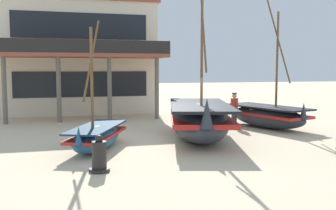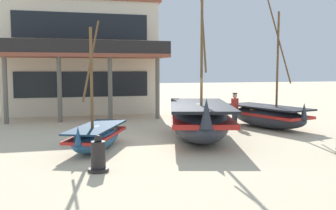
{
  "view_description": "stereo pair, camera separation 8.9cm",
  "coord_description": "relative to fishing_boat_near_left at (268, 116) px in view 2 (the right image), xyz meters",
  "views": [
    {
      "loc": [
        -4.04,
        -13.6,
        2.84
      ],
      "look_at": [
        0.0,
        1.0,
        1.4
      ],
      "focal_mm": 40.77,
      "sensor_mm": 36.0,
      "label": 1
    },
    {
      "loc": [
        -3.95,
        -13.63,
        2.84
      ],
      "look_at": [
        0.0,
        1.0,
        1.4
      ],
      "focal_mm": 40.77,
      "sensor_mm": 36.0,
      "label": 2
    }
  ],
  "objects": [
    {
      "name": "ground_plane",
      "position": [
        -5.45,
        -2.73,
        -0.6
      ],
      "size": [
        120.0,
        120.0,
        0.0
      ],
      "primitive_type": "plane",
      "color": "beige"
    },
    {
      "name": "fisherman_by_hull",
      "position": [
        -1.48,
        0.54,
        0.24
      ],
      "size": [
        0.42,
        0.4,
        1.68
      ],
      "color": "#33333D",
      "rests_on": "ground"
    },
    {
      "name": "fishing_boat_near_left",
      "position": [
        0.0,
        0.0,
        0.0
      ],
      "size": [
        2.86,
        4.72,
        6.35
      ],
      "color": "#2D333D",
      "rests_on": "ground"
    },
    {
      "name": "capstan_winch",
      "position": [
        -8.57,
        -5.87,
        -0.18
      ],
      "size": [
        0.58,
        0.58,
        1.03
      ],
      "color": "black",
      "rests_on": "ground"
    },
    {
      "name": "harbor_building_main",
      "position": [
        -8.36,
        10.03,
        3.04
      ],
      "size": [
        9.76,
        8.91,
        7.25
      ],
      "color": "beige",
      "rests_on": "ground"
    },
    {
      "name": "fishing_boat_far_right",
      "position": [
        -8.37,
        -2.93,
        -0.11
      ],
      "size": [
        2.54,
        3.78,
        4.53
      ],
      "color": "#23517A",
      "rests_on": "ground"
    },
    {
      "name": "fishing_boat_centre_large",
      "position": [
        -4.24,
        -2.1,
        0.21
      ],
      "size": [
        3.69,
        6.06,
        7.25
      ],
      "color": "#2D333D",
      "rests_on": "ground"
    }
  ]
}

